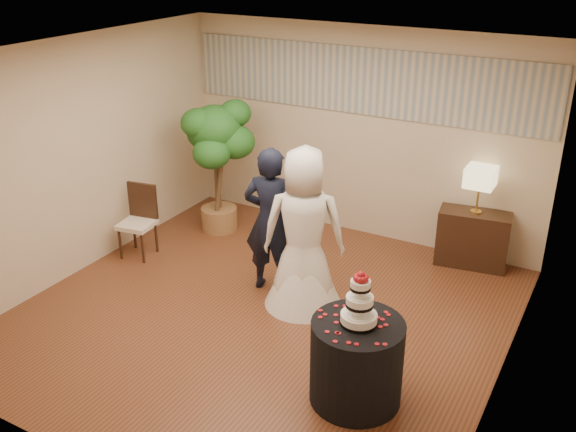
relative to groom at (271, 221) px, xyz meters
The scene contains 15 objects.
floor 1.05m from the groom, 69.32° to the right, with size 5.00×5.00×0.00m, color brown.
ceiling 2.03m from the groom, 69.32° to the right, with size 5.00×5.00×0.00m, color white.
wall_back 2.02m from the groom, 83.75° to the left, with size 5.00×0.06×2.80m, color beige.
wall_front 3.12m from the groom, 86.04° to the right, with size 5.00×0.06×2.80m, color beige.
wall_left 2.42m from the groom, 166.20° to the right, with size 0.06×5.00×2.80m, color beige.
wall_right 2.82m from the groom, 11.71° to the right, with size 0.06×5.00×2.80m, color beige.
mural_border 2.29m from the groom, 83.69° to the left, with size 4.90×0.02×0.85m, color #A3A398.
groom is the anchor object (origin of this frame).
bride 0.51m from the groom, 14.84° to the right, with size 0.90×0.87×1.84m, color white.
cake_table 2.17m from the groom, 38.74° to the right, with size 0.82×0.82×0.79m, color black.
wedding_cake 2.12m from the groom, 38.74° to the right, with size 0.32×0.32×0.51m, color white, non-canonical shape.
console 2.60m from the groom, 42.17° to the left, with size 0.86×0.38×0.71m, color black.
table_lamp 2.55m from the groom, 42.17° to the left, with size 0.34×0.34×0.58m, color beige, non-canonical shape.
ficus_tree 1.80m from the groom, 144.63° to the left, with size 0.89×0.89×1.87m, color #246120, non-canonical shape.
side_chair 1.96m from the groom, behind, with size 0.43×0.45×0.93m, color black, non-canonical shape.
Camera 1 is at (3.16, -5.08, 3.85)m, focal length 40.00 mm.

